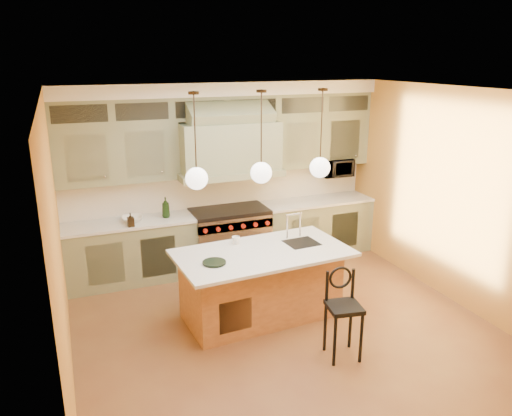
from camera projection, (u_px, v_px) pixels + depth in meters
name	position (u px, v px, depth m)	size (l,w,h in m)	color
floor	(286.00, 330.00, 6.21)	(5.00, 5.00, 0.00)	brown
ceiling	(290.00, 91.00, 5.36)	(5.00, 5.00, 0.00)	white
wall_back	(222.00, 174.00, 8.01)	(5.00, 5.00, 0.00)	gold
wall_front	(436.00, 321.00, 3.57)	(5.00, 5.00, 0.00)	gold
wall_left	(58.00, 249.00, 4.91)	(5.00, 5.00, 0.00)	gold
wall_right	(457.00, 198.00, 6.67)	(5.00, 5.00, 0.00)	gold
back_cabinetry	(227.00, 179.00, 7.78)	(5.00, 0.77, 2.90)	gray
range	(230.00, 237.00, 7.98)	(1.20, 0.74, 0.96)	silver
kitchen_island	(261.00, 282.00, 6.42)	(2.24, 1.30, 1.35)	brown
counter_stool	(343.00, 309.00, 5.53)	(0.42, 0.42, 1.03)	black
microwave	(335.00, 167.00, 8.48)	(0.54, 0.37, 0.30)	black
oil_bottle_a	(166.00, 207.00, 7.46)	(0.12, 0.12, 0.31)	black
oil_bottle_b	(131.00, 220.00, 7.07)	(0.09, 0.09, 0.20)	black
fruit_bowl	(132.00, 219.00, 7.31)	(0.31, 0.31, 0.07)	white
cup	(236.00, 240.00, 6.49)	(0.10, 0.10, 0.10)	white
pendant_left	(197.00, 176.00, 5.71)	(0.26, 0.26, 1.11)	#2D2319
pendant_center	(261.00, 170.00, 5.99)	(0.26, 0.26, 1.11)	#2D2319
pendant_right	(320.00, 165.00, 6.27)	(0.26, 0.26, 1.11)	#2D2319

